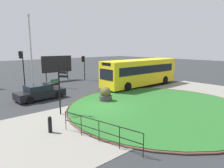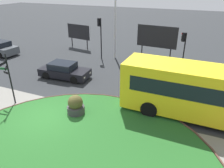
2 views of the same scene
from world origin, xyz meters
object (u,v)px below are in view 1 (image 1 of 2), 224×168
bus_yellow (140,72)px  lamppost_tall (31,48)px  billboard_right (57,64)px  planter_near_signpost (106,95)px  car_near_lane (40,92)px  traffic_light_far (22,61)px  signpost_directional (59,86)px  traffic_light_near (83,62)px  bollard_foreground (50,124)px

bus_yellow → lamppost_tall: bearing=-40.9°
billboard_right → planter_near_signpost: size_ratio=3.30×
car_near_lane → traffic_light_far: (0.52, 5.77, 2.36)m
signpost_directional → traffic_light_far: bearing=83.9°
signpost_directional → bus_yellow: signpost_directional is taller
billboard_right → signpost_directional: bearing=-112.0°
planter_near_signpost → traffic_light_far: bearing=108.0°
traffic_light_near → planter_near_signpost: size_ratio=2.62×
billboard_right → planter_near_signpost: (-1.97, -12.53, -1.63)m
lamppost_tall → bollard_foreground: bearing=-107.4°
signpost_directional → planter_near_signpost: (4.42, 0.53, -1.41)m
traffic_light_far → planter_near_signpost: 10.94m
traffic_light_near → traffic_light_far: bearing=18.7°
bollard_foreground → planter_near_signpost: size_ratio=0.73×
signpost_directional → traffic_light_far: traffic_light_far is taller
car_near_lane → lamppost_tall: (1.88, 6.51, 3.73)m
lamppost_tall → planter_near_signpost: 11.69m
car_near_lane → planter_near_signpost: (3.81, -4.38, -0.05)m
signpost_directional → traffic_light_near: size_ratio=1.03×
traffic_light_near → planter_near_signpost: traffic_light_near is taller
lamppost_tall → billboard_right: lamppost_tall is taller
car_near_lane → planter_near_signpost: bearing=-52.3°
traffic_light_far → bollard_foreground: bearing=90.4°
traffic_light_far → planter_near_signpost: traffic_light_far is taller
bus_yellow → signpost_directional: bearing=15.5°
car_near_lane → traffic_light_far: traffic_light_far is taller
planter_near_signpost → lamppost_tall: bearing=100.1°
bollard_foreground → bus_yellow: size_ratio=0.09×
bollard_foreground → planter_near_signpost: bearing=24.3°
signpost_directional → billboard_right: (6.39, 13.06, 0.21)m
traffic_light_near → lamppost_tall: bearing=12.7°
signpost_directional → car_near_lane: bearing=82.9°
car_near_lane → billboard_right: 10.12m
car_near_lane → planter_near_signpost: 5.81m
signpost_directional → traffic_light_far: 10.78m
bollard_foreground → traffic_light_near: 17.33m
bollard_foreground → traffic_light_far: bearing=77.2°
signpost_directional → bollard_foreground: signpost_directional is taller
car_near_lane → planter_near_signpost: car_near_lane is taller
bollard_foreground → car_near_lane: car_near_lane is taller
bus_yellow → car_near_lane: 11.39m
bollard_foreground → traffic_light_near: traffic_light_near is taller
signpost_directional → planter_near_signpost: signpost_directional is taller
bollard_foreground → traffic_light_far: size_ratio=0.23×
car_near_lane → planter_near_signpost: size_ratio=3.35×
bollard_foreground → traffic_light_far: (2.95, 12.97, 2.51)m
bollard_foreground → lamppost_tall: size_ratio=0.11×
signpost_directional → bus_yellow: bearing=14.7°
signpost_directional → bus_yellow: 12.20m
bus_yellow → traffic_light_far: bearing=-34.6°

